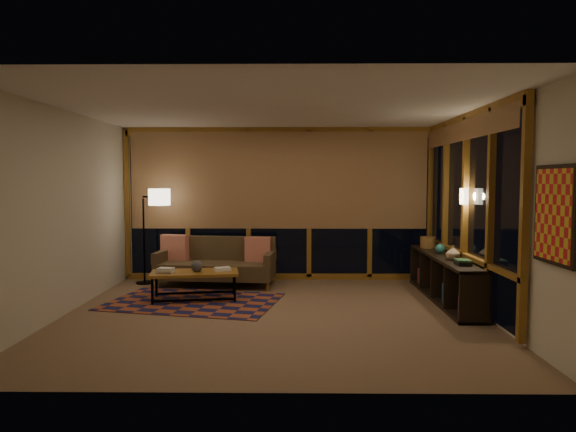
{
  "coord_description": "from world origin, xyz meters",
  "views": [
    {
      "loc": [
        0.28,
        -6.66,
        1.77
      ],
      "look_at": [
        0.19,
        0.66,
        1.26
      ],
      "focal_mm": 32.0,
      "sensor_mm": 36.0,
      "label": 1
    }
  ],
  "objects_px": {
    "sofa": "(216,262)",
    "bookshelf": "(444,278)",
    "coffee_table": "(195,286)",
    "floor_lamp": "(144,236)"
  },
  "relations": [
    {
      "from": "sofa",
      "to": "bookshelf",
      "type": "height_order",
      "value": "sofa"
    },
    {
      "from": "sofa",
      "to": "coffee_table",
      "type": "xyz_separation_m",
      "value": [
        -0.16,
        -1.02,
        -0.19
      ]
    },
    {
      "from": "coffee_table",
      "to": "floor_lamp",
      "type": "relative_size",
      "value": 0.77
    },
    {
      "from": "coffee_table",
      "to": "floor_lamp",
      "type": "xyz_separation_m",
      "value": [
        -1.1,
        1.21,
        0.61
      ]
    },
    {
      "from": "floor_lamp",
      "to": "bookshelf",
      "type": "distance_m",
      "value": 4.96
    },
    {
      "from": "coffee_table",
      "to": "floor_lamp",
      "type": "distance_m",
      "value": 1.75
    },
    {
      "from": "bookshelf",
      "to": "sofa",
      "type": "bearing_deg",
      "value": 164.05
    },
    {
      "from": "coffee_table",
      "to": "floor_lamp",
      "type": "height_order",
      "value": "floor_lamp"
    },
    {
      "from": "sofa",
      "to": "floor_lamp",
      "type": "relative_size",
      "value": 1.18
    },
    {
      "from": "bookshelf",
      "to": "floor_lamp",
      "type": "bearing_deg",
      "value": 165.97
    }
  ]
}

